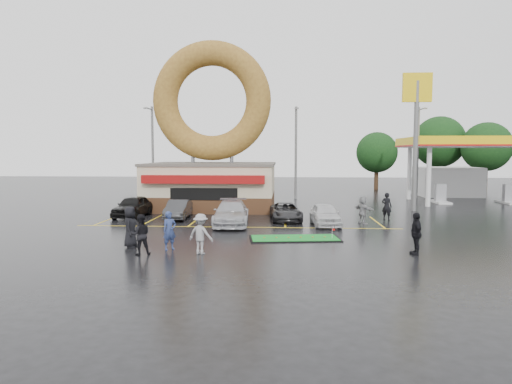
# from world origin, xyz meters

# --- Properties ---
(ground) EXTENTS (120.00, 120.00, 0.00)m
(ground) POSITION_xyz_m (0.00, 0.00, 0.00)
(ground) COLOR black
(ground) RESTS_ON ground
(donut_shop) EXTENTS (10.20, 8.70, 13.50)m
(donut_shop) POSITION_xyz_m (-3.00, 12.97, 4.46)
(donut_shop) COLOR #472B19
(donut_shop) RESTS_ON ground
(gas_station) EXTENTS (12.30, 13.65, 5.90)m
(gas_station) POSITION_xyz_m (20.00, 20.94, 3.70)
(gas_station) COLOR silver
(gas_station) RESTS_ON ground
(shell_sign) EXTENTS (2.20, 0.36, 10.60)m
(shell_sign) POSITION_xyz_m (13.00, 12.00, 7.38)
(shell_sign) COLOR slate
(shell_sign) RESTS_ON ground
(streetlight_left) EXTENTS (0.40, 2.21, 9.00)m
(streetlight_left) POSITION_xyz_m (-10.00, 19.92, 4.78)
(streetlight_left) COLOR slate
(streetlight_left) RESTS_ON ground
(streetlight_mid) EXTENTS (0.40, 2.21, 9.00)m
(streetlight_mid) POSITION_xyz_m (4.00, 20.92, 4.78)
(streetlight_mid) COLOR slate
(streetlight_mid) RESTS_ON ground
(streetlight_right) EXTENTS (0.40, 2.21, 9.00)m
(streetlight_right) POSITION_xyz_m (16.00, 21.92, 4.78)
(streetlight_right) COLOR slate
(streetlight_right) RESTS_ON ground
(tree_far_a) EXTENTS (5.60, 5.60, 8.00)m
(tree_far_a) POSITION_xyz_m (26.00, 30.00, 5.18)
(tree_far_a) COLOR #332114
(tree_far_a) RESTS_ON ground
(tree_far_c) EXTENTS (6.30, 6.30, 9.00)m
(tree_far_c) POSITION_xyz_m (22.00, 34.00, 5.84)
(tree_far_c) COLOR #332114
(tree_far_c) RESTS_ON ground
(tree_far_d) EXTENTS (4.90, 4.90, 7.00)m
(tree_far_d) POSITION_xyz_m (14.00, 32.00, 4.53)
(tree_far_d) COLOR #332114
(tree_far_d) RESTS_ON ground
(car_black) EXTENTS (2.05, 4.52, 1.51)m
(car_black) POSITION_xyz_m (-7.78, 7.35, 0.75)
(car_black) COLOR black
(car_black) RESTS_ON ground
(car_dgrey) EXTENTS (1.50, 3.96, 1.29)m
(car_dgrey) POSITION_xyz_m (-4.37, 6.71, 0.65)
(car_dgrey) COLOR #2F3032
(car_dgrey) RESTS_ON ground
(car_silver) EXTENTS (2.43, 5.34, 1.51)m
(car_silver) POSITION_xyz_m (-0.40, 4.21, 0.76)
(car_silver) COLOR #B2B2B7
(car_silver) RESTS_ON ground
(car_grey) EXTENTS (2.34, 4.40, 1.18)m
(car_grey) POSITION_xyz_m (3.02, 6.35, 0.59)
(car_grey) COLOR #29292B
(car_grey) RESTS_ON ground
(car_white) EXTENTS (1.93, 4.15, 1.38)m
(car_white) POSITION_xyz_m (5.47, 4.43, 0.69)
(car_white) COLOR silver
(car_white) RESTS_ON ground
(person_blue) EXTENTS (0.79, 0.75, 1.81)m
(person_blue) POSITION_xyz_m (-2.43, -3.21, 0.91)
(person_blue) COLOR navy
(person_blue) RESTS_ON ground
(person_blackjkt) EXTENTS (1.07, 0.95, 1.82)m
(person_blackjkt) POSITION_xyz_m (-3.45, -4.36, 0.91)
(person_blackjkt) COLOR black
(person_blackjkt) RESTS_ON ground
(person_hoodie) EXTENTS (1.34, 1.04, 1.82)m
(person_hoodie) POSITION_xyz_m (-0.80, -4.02, 0.91)
(person_hoodie) COLOR gray
(person_hoodie) RESTS_ON ground
(person_bystander) EXTENTS (0.70, 1.01, 1.98)m
(person_bystander) POSITION_xyz_m (-4.43, -2.86, 0.99)
(person_bystander) COLOR black
(person_bystander) RESTS_ON ground
(person_cameraman) EXTENTS (0.54, 1.14, 1.90)m
(person_cameraman) POSITION_xyz_m (8.82, -3.51, 0.95)
(person_cameraman) COLOR black
(person_cameraman) RESTS_ON ground
(person_walker_near) EXTENTS (1.33, 1.67, 1.77)m
(person_walker_near) POSITION_xyz_m (7.96, 5.35, 0.89)
(person_walker_near) COLOR gray
(person_walker_near) RESTS_ON ground
(person_walker_far) EXTENTS (0.81, 0.73, 1.86)m
(person_walker_far) POSITION_xyz_m (9.82, 6.98, 0.93)
(person_walker_far) COLOR black
(person_walker_far) RESTS_ON ground
(dumpster) EXTENTS (1.89, 1.34, 1.30)m
(dumpster) POSITION_xyz_m (-7.50, 13.25, 0.65)
(dumpster) COLOR #194123
(dumpster) RESTS_ON ground
(putting_green) EXTENTS (4.94, 2.62, 0.59)m
(putting_green) POSITION_xyz_m (3.49, -0.20, 0.04)
(putting_green) COLOR black
(putting_green) RESTS_ON ground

